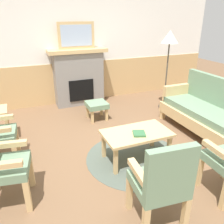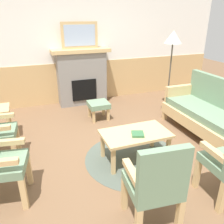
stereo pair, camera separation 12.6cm
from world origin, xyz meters
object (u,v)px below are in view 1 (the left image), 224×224
coffee_table (136,135)px  footstool (97,106)px  book_on_table (139,134)px  armchair_front_left (162,181)px  framed_picture (76,35)px  couch (208,113)px  fireplace (79,77)px  floor_lamp_by_couch (170,42)px

coffee_table → footstool: 1.56m
book_on_table → armchair_front_left: size_ratio=0.18×
coffee_table → armchair_front_left: 1.19m
framed_picture → couch: bearing=-54.5°
couch → book_on_table: bearing=-169.0°
framed_picture → coffee_table: bearing=-86.8°
coffee_table → book_on_table: bearing=-92.1°
couch → armchair_front_left: 2.31m
book_on_table → framed_picture: bearing=93.0°
framed_picture → armchair_front_left: (-0.20, -3.70, -1.02)m
fireplace → coffee_table: bearing=-86.8°
fireplace → armchair_front_left: 3.70m
coffee_table → footstool: size_ratio=2.40×
fireplace → footstool: (0.08, -1.01, -0.37)m
couch → footstool: 2.08m
couch → coffee_table: size_ratio=1.88×
fireplace → armchair_front_left: size_ratio=1.33×
framed_picture → floor_lamp_by_couch: framed_picture is taller
footstool → floor_lamp_by_couch: size_ratio=0.24×
fireplace → framed_picture: 0.91m
framed_picture → book_on_table: framed_picture is taller
coffee_table → fireplace: bearing=93.2°
coffee_table → book_on_table: (-0.00, -0.08, 0.07)m
book_on_table → floor_lamp_by_couch: bearing=46.5°
framed_picture → armchair_front_left: framed_picture is taller
framed_picture → floor_lamp_by_couch: 1.98m
framed_picture → armchair_front_left: bearing=-93.1°
fireplace → floor_lamp_by_couch: 2.13m
book_on_table → coffee_table: bearing=87.9°
framed_picture → coffee_table: 2.83m
footstool → armchair_front_left: 2.71m
armchair_front_left → floor_lamp_by_couch: floor_lamp_by_couch is taller
footstool → armchair_front_left: armchair_front_left is taller
footstool → book_on_table: bearing=-87.9°
couch → floor_lamp_by_couch: floor_lamp_by_couch is taller
couch → framed_picture: bearing=125.5°
book_on_table → footstool: book_on_table is taller
couch → armchair_front_left: size_ratio=1.84×
fireplace → couch: size_ratio=0.72×
book_on_table → footstool: (-0.06, 1.63, -0.17)m
footstool → armchair_front_left: bearing=-95.9°
floor_lamp_by_couch → coffee_table: bearing=-134.8°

